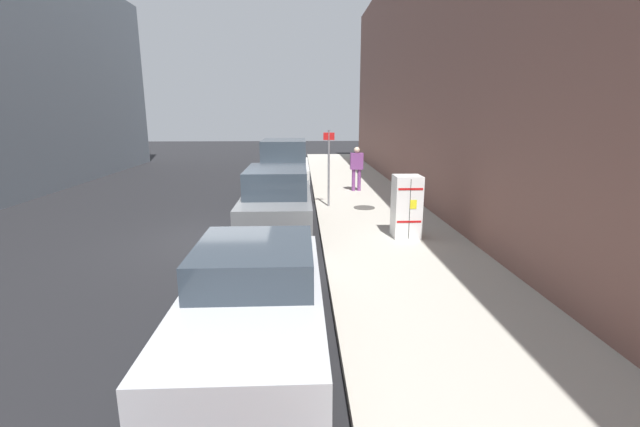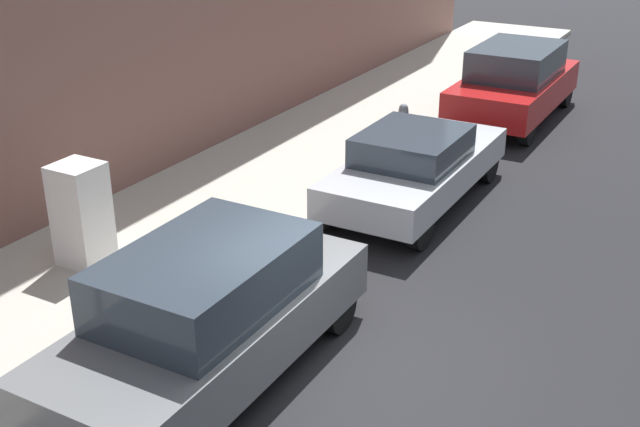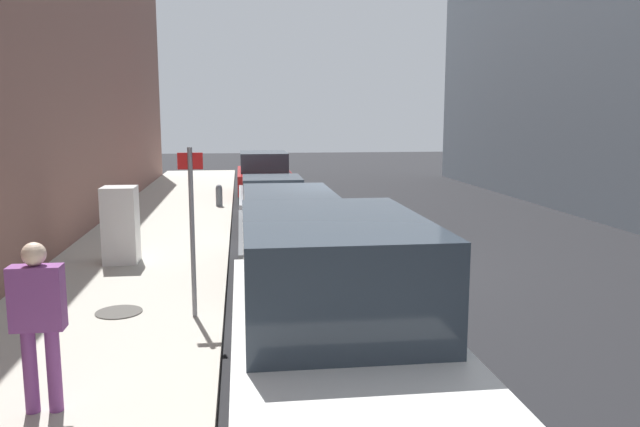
% 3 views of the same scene
% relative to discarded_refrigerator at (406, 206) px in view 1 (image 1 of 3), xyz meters
% --- Properties ---
extents(ground_plane, '(80.00, 80.00, 0.00)m').
position_rel_discarded_refrigerator_xyz_m(ground_plane, '(4.68, -0.37, -0.92)').
color(ground_plane, black).
extents(sidewalk_slab, '(3.63, 44.00, 0.14)m').
position_rel_discarded_refrigerator_xyz_m(sidewalk_slab, '(0.32, -0.37, -0.85)').
color(sidewalk_slab, '#B2ADA0').
rests_on(sidewalk_slab, ground).
extents(building_facade_near, '(2.28, 39.60, 9.43)m').
position_rel_discarded_refrigerator_xyz_m(building_facade_near, '(-2.63, -0.37, 3.80)').
color(building_facade_near, '#7F564C').
rests_on(building_facade_near, ground).
extents(discarded_refrigerator, '(0.67, 0.66, 1.56)m').
position_rel_discarded_refrigerator_xyz_m(discarded_refrigerator, '(0.00, 0.00, 0.00)').
color(discarded_refrigerator, white).
rests_on(discarded_refrigerator, sidewalk_slab).
extents(manhole_cover, '(0.70, 0.70, 0.02)m').
position_rel_discarded_refrigerator_xyz_m(manhole_cover, '(0.55, -3.37, -0.77)').
color(manhole_cover, '#47443F').
rests_on(manhole_cover, sidewalk_slab).
extents(street_sign_post, '(0.36, 0.07, 2.52)m').
position_rel_discarded_refrigerator_xyz_m(street_sign_post, '(1.71, -3.70, 0.63)').
color(street_sign_post, slate).
rests_on(street_sign_post, sidewalk_slab).
extents(pedestrian_walking_far, '(0.51, 0.23, 1.75)m').
position_rel_discarded_refrigerator_xyz_m(pedestrian_walking_far, '(0.41, -6.58, 0.24)').
color(pedestrian_walking_far, '#7A3D7F').
rests_on(pedestrian_walking_far, sidewalk_slab).
extents(parked_van_white, '(1.95, 4.84, 2.15)m').
position_rel_discarded_refrigerator_xyz_m(parked_van_white, '(3.30, -7.04, 0.15)').
color(parked_van_white, silver).
rests_on(parked_van_white, ground).
extents(parked_suv_gray, '(1.85, 4.56, 1.74)m').
position_rel_discarded_refrigerator_xyz_m(parked_suv_gray, '(3.30, -1.34, -0.03)').
color(parked_suv_gray, slate).
rests_on(parked_suv_gray, ground).
extents(parked_sedan_silver, '(1.84, 4.57, 1.41)m').
position_rel_discarded_refrigerator_xyz_m(parked_sedan_silver, '(3.30, 4.74, -0.18)').
color(parked_sedan_silver, silver).
rests_on(parked_sedan_silver, ground).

